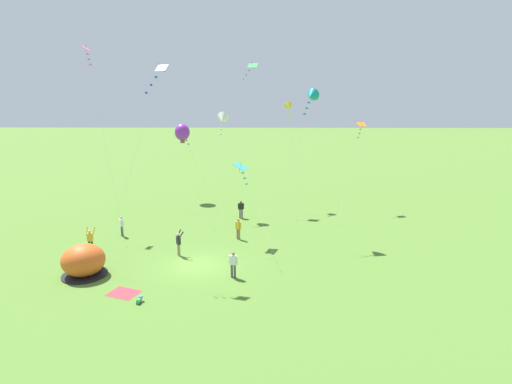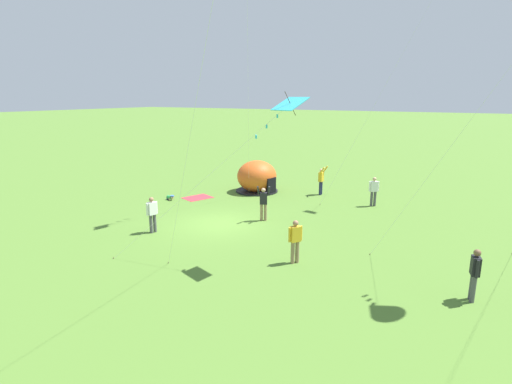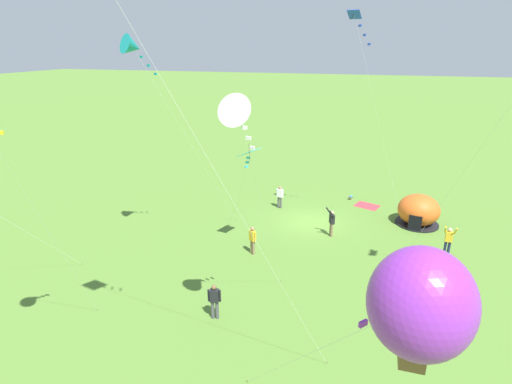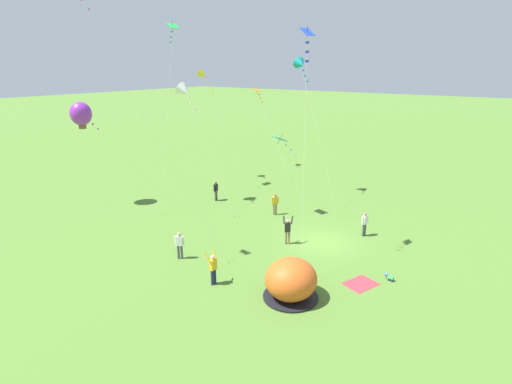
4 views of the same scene
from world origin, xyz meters
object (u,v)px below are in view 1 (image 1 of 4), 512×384
(kite_purple, at_px, (182,132))
(kite_teal, at_px, (311,96))
(toddler_crawling, at_px, (140,300))
(kite_yellow, at_px, (289,107))
(person_flying_kite, at_px, (179,243))
(person_arms_raised, at_px, (90,239))
(kite_blue, at_px, (157,78))
(kite_green, at_px, (250,70))
(kite_cyan, at_px, (241,169))
(kite_orange, at_px, (361,128))
(kite_pink, at_px, (88,58))
(person_watching_sky, at_px, (233,263))
(person_center_field, at_px, (241,208))
(person_far_back, at_px, (238,228))
(kite_white, at_px, (223,119))
(person_with_toddler, at_px, (122,225))
(popup_tent, at_px, (84,261))

(kite_purple, xyz_separation_m, kite_teal, (12.74, -12.54, 3.74))
(toddler_crawling, bearing_deg, kite_yellow, 66.63)
(kite_teal, bearing_deg, person_flying_kite, -153.26)
(person_arms_raised, xyz_separation_m, kite_blue, (6.08, -1.87, 11.37))
(person_arms_raised, bearing_deg, kite_green, 50.95)
(kite_teal, bearing_deg, kite_cyan, -162.40)
(person_flying_kite, height_order, kite_orange, kite_orange)
(kite_pink, height_order, kite_teal, kite_pink)
(kite_purple, bearing_deg, kite_yellow, -11.72)
(toddler_crawling, bearing_deg, kite_orange, 50.91)
(toddler_crawling, distance_m, person_flying_kite, 7.07)
(person_watching_sky, relative_size, person_flying_kite, 0.91)
(person_center_field, distance_m, kite_blue, 16.46)
(person_far_back, bearing_deg, toddler_crawling, -114.69)
(kite_green, bearing_deg, kite_white, -124.69)
(person_far_back, bearing_deg, kite_green, 86.38)
(person_with_toddler, relative_size, person_flying_kite, 0.91)
(person_center_field, bearing_deg, person_watching_sky, -89.14)
(person_center_field, height_order, kite_green, kite_green)
(person_with_toddler, height_order, kite_orange, kite_orange)
(kite_yellow, bearing_deg, kite_green, -175.15)
(person_watching_sky, bearing_deg, popup_tent, 178.95)
(person_flying_kite, relative_size, kite_cyan, 0.28)
(person_arms_raised, xyz_separation_m, person_flying_kite, (6.68, -0.60, 0.00))
(kite_pink, relative_size, kite_orange, 1.72)
(toddler_crawling, relative_size, kite_cyan, 0.08)
(person_arms_raised, height_order, kite_blue, kite_blue)
(popup_tent, distance_m, person_watching_sky, 9.60)
(popup_tent, xyz_separation_m, kite_green, (10.20, 18.19, 13.06))
(person_far_back, distance_m, kite_pink, 18.87)
(person_arms_raised, bearing_deg, person_watching_sky, -21.22)
(person_center_field, xyz_separation_m, kite_green, (0.80, 5.07, 13.09))
(person_flying_kite, distance_m, kite_white, 14.03)
(toddler_crawling, xyz_separation_m, kite_blue, (0.18, 5.71, 12.19))
(kite_blue, bearing_deg, kite_cyan, 41.99)
(kite_orange, height_order, kite_blue, kite_blue)
(toddler_crawling, xyz_separation_m, kite_cyan, (5.19, 10.21, 5.66))
(popup_tent, height_order, kite_green, kite_green)
(toddler_crawling, relative_size, kite_yellow, 0.05)
(person_arms_raised, distance_m, kite_teal, 19.98)
(person_center_field, distance_m, kite_orange, 14.63)
(person_far_back, bearing_deg, person_flying_kite, -138.47)
(kite_blue, bearing_deg, person_arms_raised, 162.93)
(person_arms_raised, height_order, kite_green, kite_green)
(kite_orange, distance_m, kite_white, 13.99)
(kite_green, xyz_separation_m, kite_cyan, (-0.39, -11.50, -8.21))
(person_watching_sky, xyz_separation_m, kite_yellow, (4.55, 18.70, 9.41))
(person_far_back, distance_m, kite_white, 11.34)
(person_watching_sky, distance_m, kite_orange, 22.18)
(person_far_back, height_order, kite_cyan, kite_cyan)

